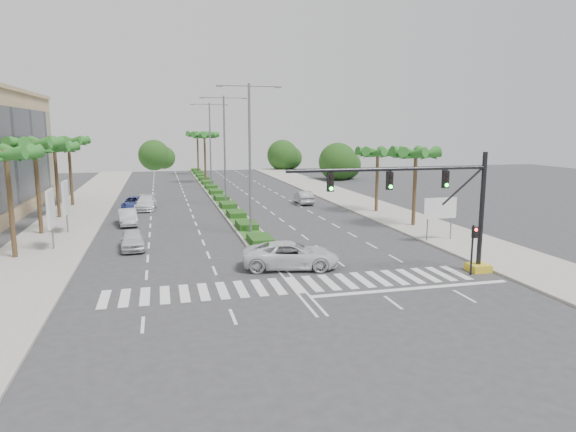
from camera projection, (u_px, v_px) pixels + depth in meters
name	position (u px, v px, depth m)	size (l,w,h in m)	color
ground	(295.00, 285.00, 28.35)	(160.00, 160.00, 0.00)	#333335
footpath_right	(391.00, 214.00, 51.10)	(6.00, 120.00, 0.15)	gray
footpath_left	(63.00, 229.00, 43.81)	(6.00, 120.00, 0.15)	gray
median	(212.00, 190.00, 71.35)	(2.20, 75.00, 0.20)	gray
median_grass	(212.00, 189.00, 71.33)	(1.80, 75.00, 0.04)	#276121
signal_gantry	(448.00, 217.00, 29.98)	(12.60, 1.20, 7.20)	gold
pedestrian_signal	(473.00, 241.00, 29.90)	(0.28, 0.36, 3.00)	black
direction_sign	(440.00, 210.00, 38.81)	(2.70, 0.11, 3.40)	slate
billboard_near	(51.00, 209.00, 35.84)	(0.18, 2.10, 4.35)	slate
billboard_far	(65.00, 198.00, 41.58)	(0.18, 2.10, 4.35)	slate
palm_left_near	(6.00, 158.00, 32.82)	(4.57, 4.68, 7.55)	brown
palm_left_mid	(34.00, 147.00, 40.40)	(4.57, 4.68, 7.95)	brown
palm_left_far	(55.00, 150.00, 48.15)	(4.57, 4.68, 7.35)	brown
palm_left_end	(68.00, 144.00, 55.73)	(4.57, 4.68, 7.75)	brown
palm_right_near	(416.00, 156.00, 44.16)	(4.57, 4.68, 7.05)	brown
palm_right_far	(378.00, 155.00, 51.86)	(4.57, 4.68, 6.75)	brown
palm_median_a	(204.00, 137.00, 79.71)	(4.57, 4.68, 8.05)	brown
palm_median_b	(197.00, 136.00, 94.05)	(4.57, 4.68, 8.05)	brown
streetlight_near	(250.00, 151.00, 40.58)	(5.10, 0.25, 12.00)	slate
streetlight_mid	(225.00, 144.00, 55.88)	(5.10, 0.25, 12.00)	slate
streetlight_far	(210.00, 141.00, 71.17)	(5.10, 0.25, 12.00)	slate
car_parked_a	(133.00, 240.00, 36.62)	(1.66, 4.13, 1.41)	silver
car_parked_b	(128.00, 217.00, 45.86)	(1.51, 4.32, 1.42)	silver
car_parked_c	(134.00, 203.00, 54.68)	(2.24, 4.86, 1.35)	navy
car_parked_d	(146.00, 203.00, 54.40)	(2.02, 4.96, 1.44)	white
car_crossing	(291.00, 255.00, 31.67)	(2.74, 5.94, 1.65)	white
car_right	(304.00, 197.00, 58.70)	(1.57, 4.52, 1.49)	#9E9EA2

